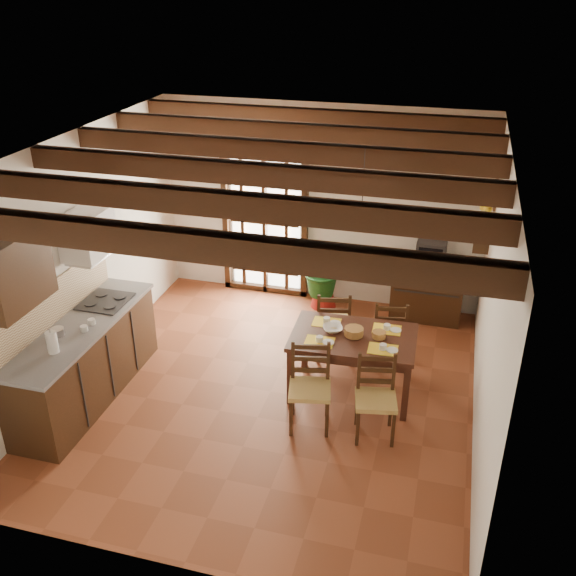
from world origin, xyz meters
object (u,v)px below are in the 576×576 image
(chair_near_right, at_px, (375,412))
(chair_far_right, at_px, (388,343))
(kitchen_counter, at_px, (85,360))
(dining_table, at_px, (353,343))
(pendant_lamp, at_px, (361,218))
(potted_plant, at_px, (324,270))
(crt_tv, at_px, (431,252))
(chair_near_left, at_px, (310,402))
(sideboard, at_px, (427,292))
(chair_far_left, at_px, (333,335))

(chair_near_right, distance_m, chair_far_right, 1.40)
(kitchen_counter, distance_m, chair_far_right, 3.53)
(dining_table, height_order, pendant_lamp, pendant_lamp)
(potted_plant, bearing_deg, crt_tv, 1.16)
(dining_table, distance_m, pendant_lamp, 1.44)
(chair_near_left, distance_m, sideboard, 2.86)
(chair_far_left, distance_m, pendant_lamp, 1.92)
(chair_far_right, height_order, potted_plant, potted_plant)
(chair_near_right, xyz_separation_m, chair_far_right, (-0.04, 1.39, -0.00))
(sideboard, bearing_deg, chair_near_left, -110.15)
(chair_near_right, relative_size, chair_far_right, 1.01)
(pendant_lamp, bearing_deg, sideboard, 70.10)
(chair_far_left, xyz_separation_m, pendant_lamp, (0.36, -0.59, 1.79))
(chair_far_left, bearing_deg, dining_table, 105.56)
(chair_far_right, bearing_deg, chair_far_left, -8.07)
(dining_table, bearing_deg, chair_far_left, 115.89)
(chair_far_right, bearing_deg, sideboard, -115.76)
(kitchen_counter, bearing_deg, chair_near_left, 3.31)
(chair_far_right, distance_m, pendant_lamp, 1.93)
(chair_far_right, distance_m, sideboard, 1.32)
(chair_near_left, height_order, chair_far_right, chair_near_left)
(crt_tv, bearing_deg, potted_plant, -177.42)
(chair_near_right, height_order, sideboard, chair_near_right)
(kitchen_counter, bearing_deg, sideboard, 38.75)
(chair_far_left, distance_m, chair_far_right, 0.68)
(chair_far_left, distance_m, sideboard, 1.66)
(dining_table, xyz_separation_m, potted_plant, (-0.75, 1.94, -0.08))
(sideboard, bearing_deg, pendant_lamp, -109.62)
(potted_plant, bearing_deg, kitchen_counter, -126.85)
(crt_tv, bearing_deg, sideboard, 91.42)
(chair_near_left, height_order, pendant_lamp, pendant_lamp)
(sideboard, distance_m, potted_plant, 1.44)
(potted_plant, bearing_deg, chair_far_right, -48.90)
(crt_tv, distance_m, pendant_lamp, 2.26)
(chair_far_right, bearing_deg, crt_tv, -115.83)
(chair_near_right, bearing_deg, chair_far_right, 80.50)
(chair_far_left, distance_m, potted_plant, 1.34)
(chair_far_right, height_order, sideboard, chair_far_right)
(dining_table, height_order, chair_near_left, chair_near_left)
(crt_tv, bearing_deg, kitchen_counter, -139.89)
(sideboard, bearing_deg, potted_plant, -178.32)
(sideboard, relative_size, crt_tv, 2.43)
(sideboard, bearing_deg, dining_table, -108.68)
(chair_near_left, distance_m, chair_near_right, 0.68)
(kitchen_counter, height_order, chair_near_left, kitchen_counter)
(chair_near_left, xyz_separation_m, chair_far_right, (0.64, 1.42, -0.01))
(kitchen_counter, bearing_deg, chair_far_left, 31.81)
(dining_table, height_order, crt_tv, crt_tv)
(chair_near_right, height_order, chair_far_left, chair_far_left)
(chair_far_right, relative_size, crt_tv, 2.28)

